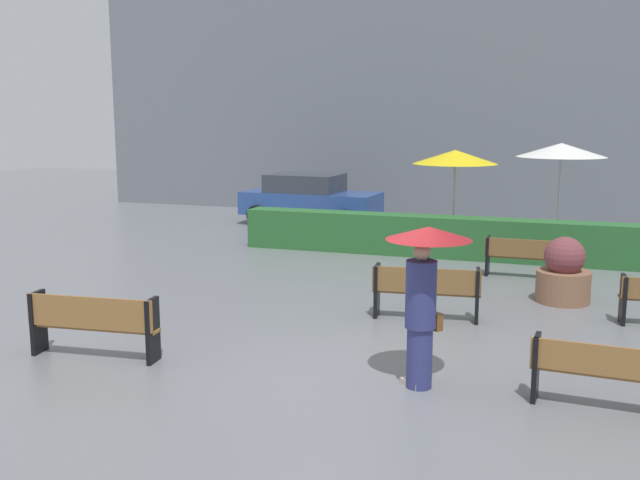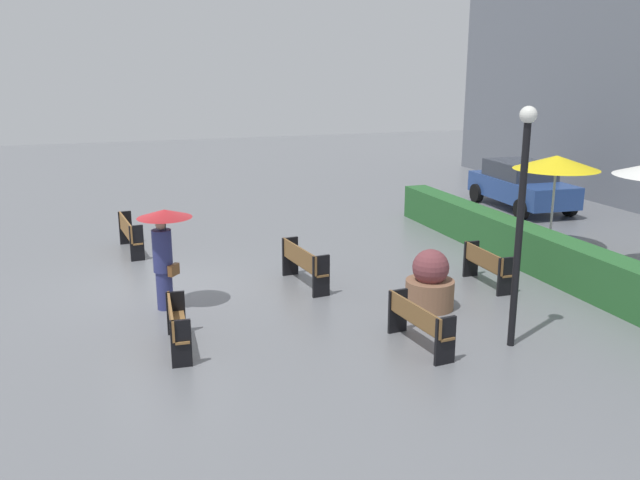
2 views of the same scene
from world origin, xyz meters
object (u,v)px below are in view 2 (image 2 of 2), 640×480
at_px(lamp_post, 521,204).
at_px(planter_pot, 430,283).
at_px(bench_back_row, 486,264).
at_px(bench_near_right, 176,323).
at_px(bench_far_right, 418,321).
at_px(bench_mid_center, 303,262).
at_px(pedestrian_with_umbrella, 164,243).
at_px(patio_umbrella_yellow, 557,163).
at_px(bench_near_left, 129,232).
at_px(parked_car, 521,184).

bearing_deg(lamp_post, planter_pot, -167.37).
height_order(bench_back_row, bench_near_right, bench_back_row).
relative_size(bench_far_right, bench_mid_center, 0.90).
bearing_deg(bench_back_row, pedestrian_with_umbrella, -96.54).
xyz_separation_m(bench_far_right, bench_near_right, (-1.23, -3.91, -0.00)).
height_order(bench_back_row, patio_umbrella_yellow, patio_umbrella_yellow).
bearing_deg(bench_near_right, bench_near_left, -176.69).
distance_m(bench_far_right, bench_back_row, 3.86).
bearing_deg(parked_car, patio_umbrella_yellow, -27.11).
distance_m(bench_near_right, lamp_post, 6.07).
xyz_separation_m(bench_back_row, bench_near_right, (1.28, -6.83, -0.01)).
bearing_deg(parked_car, bench_back_row, -39.67).
bearing_deg(patio_umbrella_yellow, parked_car, 152.89).
height_order(bench_back_row, planter_pot, planter_pot).
xyz_separation_m(bench_far_right, parked_car, (-9.24, 8.50, 0.34)).
height_order(bench_near_right, planter_pot, planter_pot).
xyz_separation_m(bench_near_left, pedestrian_with_umbrella, (4.54, 0.45, 0.82)).
xyz_separation_m(bench_mid_center, bench_near_right, (2.58, -3.05, -0.05)).
bearing_deg(patio_umbrella_yellow, bench_far_right, -53.77).
bearing_deg(bench_far_right, planter_pot, 146.61).
bearing_deg(bench_back_row, bench_mid_center, -108.88).
height_order(bench_back_row, bench_mid_center, bench_mid_center).
bearing_deg(pedestrian_with_umbrella, patio_umbrella_yellow, 96.52).
xyz_separation_m(pedestrian_with_umbrella, lamp_post, (3.72, 5.42, 1.13)).
xyz_separation_m(bench_near_right, lamp_post, (1.66, 5.48, 2.01)).
xyz_separation_m(bench_back_row, parked_car, (-6.73, 5.58, 0.33)).
distance_m(bench_mid_center, pedestrian_with_umbrella, 3.14).
distance_m(bench_back_row, bench_near_left, 8.96).
xyz_separation_m(bench_far_right, planter_pot, (-1.67, 1.10, 0.04)).
relative_size(bench_back_row, bench_near_right, 0.98).
bearing_deg(patio_umbrella_yellow, bench_near_left, -108.27).
height_order(bench_far_right, patio_umbrella_yellow, patio_umbrella_yellow).
height_order(bench_near_left, planter_pot, planter_pot).
xyz_separation_m(bench_far_right, patio_umbrella_yellow, (-4.42, 6.03, 1.83)).
xyz_separation_m(lamp_post, patio_umbrella_yellow, (-4.85, 4.46, -0.17)).
bearing_deg(planter_pot, lamp_post, 12.63).
distance_m(bench_far_right, planter_pot, 2.00).
relative_size(lamp_post, parked_car, 0.95).
bearing_deg(lamp_post, bench_back_row, 155.37).
distance_m(bench_near_left, pedestrian_with_umbrella, 4.64).
height_order(bench_far_right, bench_mid_center, bench_mid_center).
bearing_deg(pedestrian_with_umbrella, lamp_post, 55.52).
bearing_deg(lamp_post, bench_near_left, -144.63).
distance_m(bench_mid_center, parked_car, 10.83).
distance_m(pedestrian_with_umbrella, patio_umbrella_yellow, 9.99).
relative_size(bench_near_left, bench_mid_center, 1.06).
height_order(bench_mid_center, bench_near_right, bench_mid_center).
distance_m(bench_far_right, bench_near_right, 4.10).
xyz_separation_m(bench_near_left, parked_car, (-1.41, 12.80, 0.28)).
bearing_deg(bench_mid_center, bench_near_left, -139.52).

